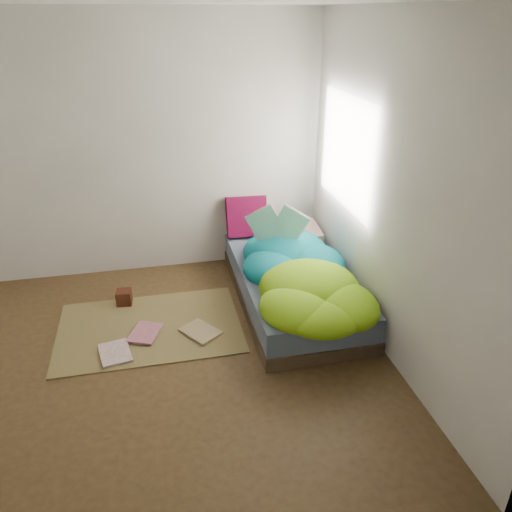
{
  "coord_description": "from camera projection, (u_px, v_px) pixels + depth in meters",
  "views": [
    {
      "loc": [
        -0.02,
        -3.28,
        2.55
      ],
      "look_at": [
        0.87,
        0.75,
        0.51
      ],
      "focal_mm": 35.0,
      "sensor_mm": 36.0,
      "label": 1
    }
  ],
  "objects": [
    {
      "name": "open_book",
      "position": [
        278.0,
        215.0,
        4.68
      ],
      "size": [
        0.49,
        0.24,
        0.29
      ],
      "primitive_type": null,
      "rotation": [
        0.0,
        0.0,
        -0.29
      ],
      "color": "green",
      "rests_on": "duvet"
    },
    {
      "name": "pillow_floral",
      "position": [
        294.0,
        234.0,
        5.33
      ],
      "size": [
        0.57,
        0.36,
        0.13
      ],
      "primitive_type": "cube",
      "rotation": [
        0.0,
        0.0,
        0.03
      ],
      "color": "beige",
      "rests_on": "bed"
    },
    {
      "name": "ground",
      "position": [
        171.0,
        364.0,
        4.01
      ],
      "size": [
        3.5,
        3.5,
        0.0
      ],
      "primitive_type": "cube",
      "color": "#422A19",
      "rests_on": "ground"
    },
    {
      "name": "wooden_box",
      "position": [
        124.0,
        297.0,
        4.78
      ],
      "size": [
        0.15,
        0.15,
        0.14
      ],
      "primitive_type": "cube",
      "rotation": [
        0.0,
        0.0,
        -0.09
      ],
      "color": "#39180D",
      "rests_on": "rug"
    },
    {
      "name": "duvet",
      "position": [
        301.0,
        265.0,
        4.45
      ],
      "size": [
        0.96,
        1.84,
        0.34
      ],
      "primitive_type": null,
      "color": "#085D7B",
      "rests_on": "bed"
    },
    {
      "name": "pillow_magenta",
      "position": [
        247.0,
        216.0,
        5.37
      ],
      "size": [
        0.44,
        0.15,
        0.43
      ],
      "primitive_type": "cube",
      "rotation": [
        0.0,
        0.0,
        -0.05
      ],
      "color": "#470419",
      "rests_on": "bed"
    },
    {
      "name": "floor_book_b",
      "position": [
        132.0,
        332.0,
        4.36
      ],
      "size": [
        0.34,
        0.38,
        0.03
      ],
      "primitive_type": "imported",
      "rotation": [
        0.0,
        0.0,
        -0.39
      ],
      "color": "#CB758E",
      "rests_on": "rug"
    },
    {
      "name": "floor_book_a",
      "position": [
        100.0,
        357.0,
        4.05
      ],
      "size": [
        0.3,
        0.37,
        0.02
      ],
      "primitive_type": "imported",
      "rotation": [
        0.0,
        0.0,
        0.19
      ],
      "color": "white",
      "rests_on": "rug"
    },
    {
      "name": "room_walls",
      "position": [
        154.0,
        166.0,
        3.3
      ],
      "size": [
        3.54,
        3.54,
        2.62
      ],
      "color": "#B9B6B0",
      "rests_on": "ground"
    },
    {
      "name": "rug",
      "position": [
        150.0,
        327.0,
        4.46
      ],
      "size": [
        1.6,
        1.1,
        0.01
      ],
      "primitive_type": "cube",
      "color": "brown",
      "rests_on": "ground"
    },
    {
      "name": "floor_book_c",
      "position": [
        190.0,
        338.0,
        4.29
      ],
      "size": [
        0.39,
        0.41,
        0.02
      ],
      "primitive_type": "imported",
      "rotation": [
        0.0,
        0.0,
        0.62
      ],
      "color": "#9D8A67",
      "rests_on": "rug"
    },
    {
      "name": "bed",
      "position": [
        292.0,
        286.0,
        4.8
      ],
      "size": [
        1.0,
        2.0,
        0.34
      ],
      "color": "#31221B",
      "rests_on": "ground"
    }
  ]
}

